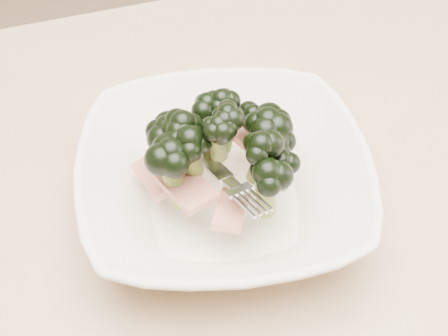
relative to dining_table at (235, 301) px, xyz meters
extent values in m
cube|color=tan|center=(0.00, 0.00, 0.08)|extent=(1.20, 0.80, 0.04)
cylinder|color=tan|center=(0.55, 0.35, -0.30)|extent=(0.06, 0.06, 0.71)
imported|color=silver|center=(0.00, 0.04, 0.13)|extent=(0.30, 0.30, 0.06)
cylinder|color=#5E6D24|center=(0.04, 0.02, 0.15)|extent=(0.02, 0.01, 0.03)
ellipsoid|color=black|center=(0.04, 0.02, 0.17)|extent=(0.03, 0.03, 0.03)
cylinder|color=#5E6D24|center=(0.00, 0.04, 0.18)|extent=(0.01, 0.02, 0.03)
ellipsoid|color=black|center=(0.00, 0.04, 0.20)|extent=(0.03, 0.03, 0.02)
cylinder|color=#5E6D24|center=(-0.03, 0.04, 0.17)|extent=(0.02, 0.02, 0.04)
ellipsoid|color=black|center=(-0.03, 0.04, 0.19)|extent=(0.04, 0.04, 0.03)
cylinder|color=#5E6D24|center=(-0.03, 0.06, 0.17)|extent=(0.02, 0.03, 0.05)
ellipsoid|color=black|center=(-0.03, 0.06, 0.19)|extent=(0.04, 0.04, 0.03)
cylinder|color=#5E6D24|center=(0.00, 0.04, 0.18)|extent=(0.02, 0.02, 0.04)
ellipsoid|color=black|center=(0.00, 0.04, 0.20)|extent=(0.03, 0.03, 0.02)
cylinder|color=#5E6D24|center=(0.05, 0.04, 0.15)|extent=(0.02, 0.02, 0.04)
ellipsoid|color=black|center=(0.05, 0.04, 0.17)|extent=(0.04, 0.04, 0.03)
cylinder|color=#5E6D24|center=(0.03, 0.02, 0.17)|extent=(0.02, 0.02, 0.04)
ellipsoid|color=black|center=(0.03, 0.02, 0.19)|extent=(0.04, 0.04, 0.03)
cylinder|color=#5E6D24|center=(0.02, 0.00, 0.15)|extent=(0.02, 0.02, 0.05)
ellipsoid|color=black|center=(0.02, 0.00, 0.18)|extent=(0.04, 0.04, 0.03)
cylinder|color=#5E6D24|center=(-0.04, 0.04, 0.16)|extent=(0.03, 0.03, 0.06)
ellipsoid|color=black|center=(-0.04, 0.04, 0.19)|extent=(0.04, 0.04, 0.03)
cylinder|color=#5E6D24|center=(0.00, 0.09, 0.16)|extent=(0.02, 0.02, 0.05)
ellipsoid|color=black|center=(0.00, 0.09, 0.19)|extent=(0.03, 0.03, 0.03)
cylinder|color=#5E6D24|center=(0.05, 0.06, 0.16)|extent=(0.03, 0.02, 0.04)
ellipsoid|color=black|center=(0.05, 0.06, 0.18)|extent=(0.04, 0.04, 0.03)
cylinder|color=#5E6D24|center=(0.02, 0.08, 0.16)|extent=(0.02, 0.02, 0.04)
ellipsoid|color=black|center=(0.02, 0.08, 0.19)|extent=(0.03, 0.03, 0.03)
cylinder|color=#5E6D24|center=(0.01, 0.05, 0.19)|extent=(0.02, 0.01, 0.04)
ellipsoid|color=black|center=(0.01, 0.05, 0.21)|extent=(0.03, 0.03, 0.02)
cylinder|color=#5E6D24|center=(0.00, 0.07, 0.16)|extent=(0.01, 0.02, 0.03)
ellipsoid|color=black|center=(0.00, 0.07, 0.18)|extent=(0.03, 0.03, 0.02)
cylinder|color=#5E6D24|center=(-0.04, 0.07, 0.15)|extent=(0.02, 0.02, 0.05)
ellipsoid|color=black|center=(-0.04, 0.07, 0.18)|extent=(0.04, 0.04, 0.03)
cylinder|color=#5E6D24|center=(-0.03, 0.06, 0.16)|extent=(0.02, 0.02, 0.04)
ellipsoid|color=black|center=(-0.03, 0.06, 0.19)|extent=(0.04, 0.04, 0.03)
cylinder|color=#5E6D24|center=(0.04, 0.08, 0.15)|extent=(0.02, 0.02, 0.04)
ellipsoid|color=black|center=(0.04, 0.08, 0.17)|extent=(0.03, 0.03, 0.03)
cube|color=maroon|center=(0.04, 0.09, 0.14)|extent=(0.05, 0.06, 0.02)
cube|color=maroon|center=(0.00, 0.08, 0.15)|extent=(0.05, 0.05, 0.02)
cube|color=maroon|center=(-0.04, 0.09, 0.13)|extent=(0.04, 0.04, 0.01)
cube|color=maroon|center=(-0.06, 0.06, 0.14)|extent=(0.03, 0.06, 0.02)
cube|color=maroon|center=(-0.03, 0.03, 0.15)|extent=(0.05, 0.06, 0.01)
cube|color=maroon|center=(0.00, 0.00, 0.14)|extent=(0.05, 0.05, 0.01)
camera|label=1|loc=(-0.12, -0.31, 0.54)|focal=50.00mm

